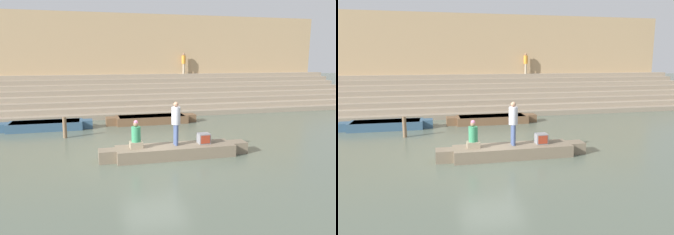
% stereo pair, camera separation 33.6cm
% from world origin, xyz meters
% --- Properties ---
extents(ground_plane, '(120.00, 120.00, 0.00)m').
position_xyz_m(ground_plane, '(0.00, 0.00, 0.00)').
color(ground_plane, '#566051').
extents(ghat_steps, '(36.00, 5.52, 2.56)m').
position_xyz_m(ghat_steps, '(0.00, 11.88, 0.91)').
color(ghat_steps, gray).
rests_on(ghat_steps, ground).
extents(back_wall, '(34.20, 1.28, 7.22)m').
position_xyz_m(back_wall, '(0.00, 14.42, 3.58)').
color(back_wall, tan).
rests_on(back_wall, ground).
extents(rowboat_main, '(5.92, 1.30, 0.46)m').
position_xyz_m(rowboat_main, '(0.80, -0.23, 0.24)').
color(rowboat_main, '#756651').
rests_on(rowboat_main, ground).
extents(person_standing, '(0.35, 0.35, 1.70)m').
position_xyz_m(person_standing, '(0.84, -0.14, 1.44)').
color(person_standing, '#3D4C75').
rests_on(person_standing, rowboat_main).
extents(person_rowing, '(0.49, 0.38, 1.07)m').
position_xyz_m(person_rowing, '(-0.74, -0.20, 0.88)').
color(person_rowing, gray).
rests_on(person_rowing, rowboat_main).
extents(tv_set, '(0.46, 0.43, 0.41)m').
position_xyz_m(tv_set, '(1.99, -0.18, 0.66)').
color(tv_set, slate).
rests_on(tv_set, rowboat_main).
extents(moored_boat_shore, '(4.92, 1.32, 0.45)m').
position_xyz_m(moored_boat_shore, '(-4.70, 6.21, 0.24)').
color(moored_boat_shore, '#33516B').
rests_on(moored_boat_shore, ground).
extents(moored_boat_distant, '(5.36, 1.32, 0.45)m').
position_xyz_m(moored_boat_distant, '(1.21, 6.62, 0.24)').
color(moored_boat_distant, brown).
rests_on(moored_boat_distant, ground).
extents(mooring_post, '(0.19, 0.19, 1.02)m').
position_xyz_m(mooring_post, '(-3.59, 4.05, 0.51)').
color(mooring_post, brown).
rests_on(mooring_post, ground).
extents(person_on_steps, '(0.32, 0.32, 1.65)m').
position_xyz_m(person_on_steps, '(5.23, 13.48, 3.52)').
color(person_on_steps, gray).
rests_on(person_on_steps, ghat_steps).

